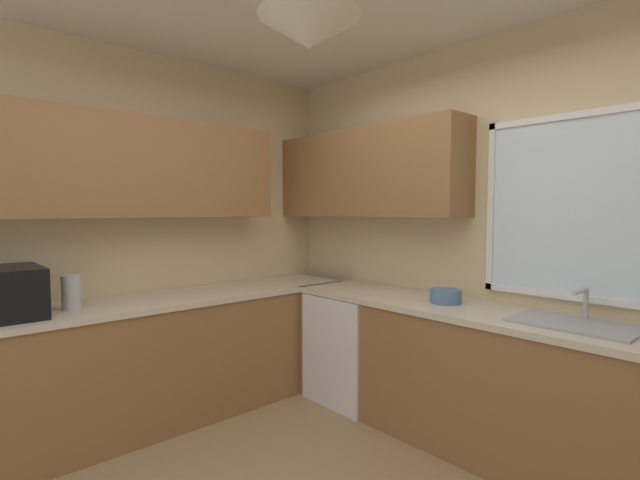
# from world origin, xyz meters

# --- Properties ---
(room_shell) EXTENTS (3.99, 3.42, 2.73)m
(room_shell) POSITION_xyz_m (-0.37, 0.46, 1.78)
(room_shell) COLOR beige
(room_shell) RESTS_ON ground_plane
(counter_run_left) EXTENTS (0.65, 3.03, 0.88)m
(counter_run_left) POSITION_xyz_m (-1.63, 0.00, 0.44)
(counter_run_left) COLOR olive
(counter_run_left) RESTS_ON ground_plane
(counter_run_back) EXTENTS (3.08, 0.65, 0.88)m
(counter_run_back) POSITION_xyz_m (0.21, 1.34, 0.44)
(counter_run_back) COLOR olive
(counter_run_back) RESTS_ON ground_plane
(dishwasher) EXTENTS (0.60, 0.60, 0.84)m
(dishwasher) POSITION_xyz_m (-0.97, 1.31, 0.42)
(dishwasher) COLOR white
(dishwasher) RESTS_ON ground_plane
(microwave) EXTENTS (0.48, 0.36, 0.29)m
(microwave) POSITION_xyz_m (-1.63, -0.90, 1.03)
(microwave) COLOR black
(microwave) RESTS_ON counter_run_left
(kettle) EXTENTS (0.11, 0.11, 0.22)m
(kettle) POSITION_xyz_m (-1.61, -0.57, 0.99)
(kettle) COLOR #B7B7BC
(kettle) RESTS_ON counter_run_left
(sink_assembly) EXTENTS (0.61, 0.40, 0.19)m
(sink_assembly) POSITION_xyz_m (0.62, 1.35, 0.89)
(sink_assembly) COLOR #9EA0A5
(sink_assembly) RESTS_ON counter_run_back
(bowl) EXTENTS (0.21, 0.21, 0.09)m
(bowl) POSITION_xyz_m (-0.17, 1.34, 0.93)
(bowl) COLOR #4C7099
(bowl) RESTS_ON counter_run_back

